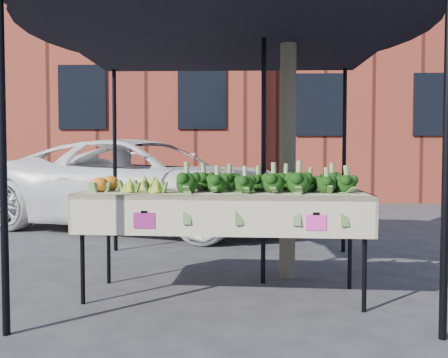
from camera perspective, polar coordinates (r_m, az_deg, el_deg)
ground at (r=4.09m, az=-3.69°, el=-14.37°), size 90.00×90.00×0.00m
table at (r=4.10m, az=-0.07°, el=-7.82°), size 2.45×0.95×0.90m
canopy at (r=4.56m, az=0.30°, el=4.84°), size 3.16×3.16×2.74m
broccoli_heap at (r=4.07m, az=5.43°, el=0.05°), size 1.57×0.54×0.22m
romanesco_cluster at (r=4.15m, az=-9.28°, el=-0.28°), size 0.40×0.54×0.17m
cauliflower_pair at (r=4.26m, az=-14.10°, el=-0.37°), size 0.20×0.40×0.16m
vehicle at (r=8.22m, az=-9.45°, el=13.11°), size 2.27×2.85×5.39m
street_tree at (r=4.84m, az=7.74°, el=15.55°), size 2.31×2.31×4.56m
building_left at (r=17.09m, az=-17.32°, el=13.65°), size 12.00×8.00×9.00m
building_right at (r=17.95m, az=23.73°, el=12.20°), size 12.00×8.00×8.50m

